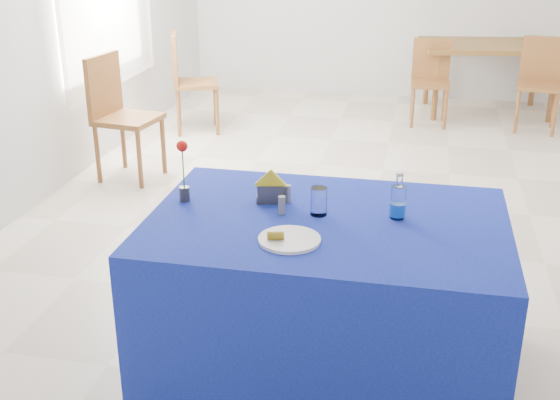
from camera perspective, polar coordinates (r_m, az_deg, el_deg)
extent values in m
plane|color=beige|center=(5.34, 7.80, -0.29)|extent=(7.00, 7.00, 0.00)
plane|color=silver|center=(1.59, 0.59, -0.69)|extent=(5.00, 0.00, 5.00)
plane|color=silver|center=(5.70, -18.21, 14.84)|extent=(0.00, 7.00, 7.00)
cylinder|color=white|center=(2.92, 0.77, -3.23)|extent=(0.26, 0.26, 0.01)
cylinder|color=white|center=(3.16, 3.17, -0.11)|extent=(0.08, 0.08, 0.13)
cylinder|color=slate|center=(3.30, 0.63, 0.52)|extent=(0.03, 0.03, 0.08)
cylinder|color=slate|center=(3.17, 0.15, -0.42)|extent=(0.03, 0.03, 0.08)
cube|color=#0F1792|center=(3.31, 3.70, -7.60)|extent=(1.60, 1.10, 0.76)
cylinder|color=white|center=(3.16, 9.57, -0.18)|extent=(0.07, 0.07, 0.15)
cylinder|color=blue|center=(3.17, 9.53, -0.76)|extent=(0.07, 0.07, 0.06)
cylinder|color=silver|center=(3.12, 9.69, 1.52)|extent=(0.03, 0.03, 0.05)
cylinder|color=silver|center=(3.11, 9.72, 2.08)|extent=(0.03, 0.03, 0.01)
cube|color=#3D3D42|center=(3.30, -0.76, 0.08)|extent=(0.14, 0.08, 0.03)
cube|color=#3C3B41|center=(3.27, -0.76, 0.36)|extent=(0.12, 0.03, 0.09)
cube|color=#3B3B41|center=(3.32, -0.76, 0.68)|extent=(0.12, 0.03, 0.09)
cube|color=yellow|center=(3.28, -0.76, 1.26)|extent=(0.15, 0.02, 0.15)
cylinder|color=#29282E|center=(3.35, -7.76, 0.50)|extent=(0.05, 0.05, 0.07)
cylinder|color=#175D1E|center=(3.31, -7.86, 2.35)|extent=(0.01, 0.01, 0.22)
sphere|color=red|center=(3.27, -7.97, 4.36)|extent=(0.05, 0.05, 0.05)
cube|color=brown|center=(7.98, 16.77, 11.92)|extent=(1.54, 1.11, 0.05)
cylinder|color=olive|center=(7.60, 12.56, 8.95)|extent=(0.06, 0.06, 0.71)
cylinder|color=brown|center=(7.88, 21.30, 8.43)|extent=(0.06, 0.06, 0.71)
cylinder|color=#935E2A|center=(8.28, 11.87, 10.06)|extent=(0.06, 0.06, 0.71)
cylinder|color=#965B2B|center=(8.53, 19.97, 9.57)|extent=(0.06, 0.06, 0.71)
cylinder|color=brown|center=(7.29, 10.71, 7.34)|extent=(0.03, 0.03, 0.41)
cylinder|color=brown|center=(7.31, 13.30, 7.16)|extent=(0.03, 0.03, 0.41)
cylinder|color=brown|center=(7.61, 10.70, 7.95)|extent=(0.03, 0.03, 0.41)
cylinder|color=brown|center=(7.62, 13.19, 7.78)|extent=(0.03, 0.03, 0.41)
cube|color=brown|center=(7.41, 12.11, 9.21)|extent=(0.40, 0.40, 0.04)
cube|color=brown|center=(7.53, 12.21, 11.15)|extent=(0.38, 0.05, 0.42)
cylinder|color=brown|center=(7.35, 18.71, 6.78)|extent=(0.03, 0.03, 0.44)
cylinder|color=brown|center=(7.36, 21.43, 6.43)|extent=(0.03, 0.03, 0.44)
cylinder|color=brown|center=(7.69, 18.78, 7.41)|extent=(0.03, 0.03, 0.44)
cylinder|color=brown|center=(7.70, 21.39, 7.08)|extent=(0.03, 0.03, 0.44)
cube|color=brown|center=(7.47, 20.31, 8.65)|extent=(0.46, 0.46, 0.04)
cube|color=brown|center=(7.61, 20.55, 10.69)|extent=(0.41, 0.09, 0.45)
cylinder|color=brown|center=(5.63, -11.35, 3.25)|extent=(0.04, 0.04, 0.48)
cylinder|color=brown|center=(5.94, -9.47, 4.40)|extent=(0.04, 0.04, 0.48)
cylinder|color=brown|center=(5.83, -14.61, 3.63)|extent=(0.04, 0.04, 0.48)
cylinder|color=brown|center=(6.13, -12.63, 4.72)|extent=(0.04, 0.04, 0.48)
cube|color=brown|center=(5.81, -12.22, 6.43)|extent=(0.51, 0.51, 0.04)
cube|color=brown|center=(5.85, -14.14, 9.03)|extent=(0.11, 0.45, 0.49)
cylinder|color=brown|center=(6.94, -5.13, 7.13)|extent=(0.04, 0.04, 0.47)
cylinder|color=brown|center=(7.30, -5.28, 7.87)|extent=(0.04, 0.04, 0.47)
cylinder|color=brown|center=(6.94, -8.23, 6.98)|extent=(0.04, 0.04, 0.47)
cylinder|color=brown|center=(7.30, -8.23, 7.73)|extent=(0.04, 0.04, 0.47)
cube|color=brown|center=(7.06, -6.81, 9.39)|extent=(0.55, 0.55, 0.04)
cube|color=brown|center=(7.01, -8.54, 11.33)|extent=(0.18, 0.42, 0.48)
cylinder|color=gold|center=(2.90, -0.37, -2.91)|extent=(0.07, 0.05, 0.03)
cylinder|color=beige|center=(2.90, 0.31, -2.92)|extent=(0.01, 0.03, 0.03)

